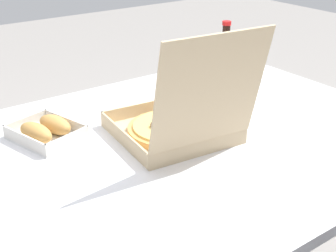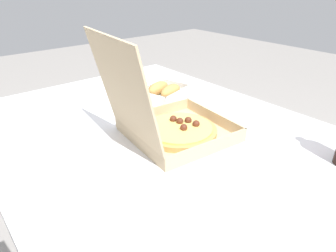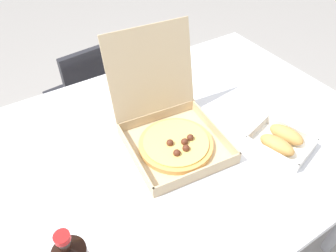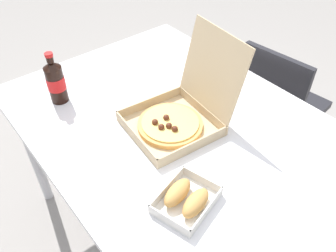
% 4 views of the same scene
% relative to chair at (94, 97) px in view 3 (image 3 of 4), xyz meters
% --- Properties ---
extents(ground_plane, '(10.00, 10.00, 0.00)m').
position_rel_chair_xyz_m(ground_plane, '(0.04, -0.74, -0.48)').
color(ground_plane, gray).
extents(dining_table, '(1.43, 1.01, 0.76)m').
position_rel_chair_xyz_m(dining_table, '(0.04, -0.74, 0.21)').
color(dining_table, white).
rests_on(dining_table, ground_plane).
extents(chair, '(0.44, 0.44, 0.83)m').
position_rel_chair_xyz_m(chair, '(0.00, 0.00, 0.00)').
color(chair, '#232328').
rests_on(chair, ground_plane).
extents(pizza_box_open, '(0.34, 0.41, 0.34)m').
position_rel_chair_xyz_m(pizza_box_open, '(0.02, -0.74, 0.33)').
color(pizza_box_open, tan).
rests_on(pizza_box_open, dining_table).
extents(bread_side_box, '(0.20, 0.22, 0.06)m').
position_rel_chair_xyz_m(bread_side_box, '(0.32, -0.96, 0.31)').
color(bread_side_box, white).
rests_on(bread_side_box, dining_table).
extents(paper_menu, '(0.24, 0.20, 0.00)m').
position_rel_chair_xyz_m(paper_menu, '(0.58, -0.40, 0.28)').
color(paper_menu, white).
rests_on(paper_menu, dining_table).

